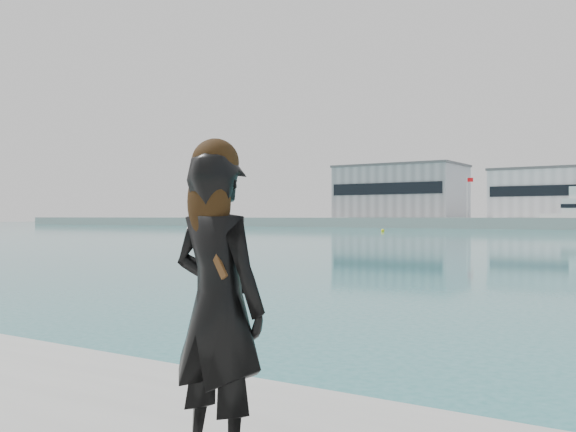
# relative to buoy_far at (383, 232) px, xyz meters

# --- Properties ---
(warehouse_grey_left) EXTENTS (26.52, 16.36, 11.50)m
(warehouse_grey_left) POSITION_rel_buoy_far_xyz_m (-17.41, 46.63, 7.76)
(warehouse_grey_left) COLOR gray
(warehouse_grey_left) RESTS_ON far_quay
(warehouse_white) EXTENTS (24.48, 15.35, 9.50)m
(warehouse_white) POSITION_rel_buoy_far_xyz_m (15.59, 46.63, 6.76)
(warehouse_white) COLOR silver
(warehouse_white) RESTS_ON far_quay
(flagpole_left) EXTENTS (1.28, 0.16, 8.00)m
(flagpole_left) POSITION_rel_buoy_far_xyz_m (-0.32, 39.65, 6.54)
(flagpole_left) COLOR silver
(flagpole_left) RESTS_ON far_quay
(buoy_far) EXTENTS (0.50, 0.50, 0.50)m
(buoy_far) POSITION_rel_buoy_far_xyz_m (0.00, 0.00, 0.00)
(buoy_far) COLOR #FEED0D
(buoy_far) RESTS_ON ground
(woman) EXTENTS (0.65, 0.45, 1.80)m
(woman) POSITION_rel_buoy_far_xyz_m (37.27, -81.98, 1.71)
(woman) COLOR black
(woman) RESTS_ON near_quay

